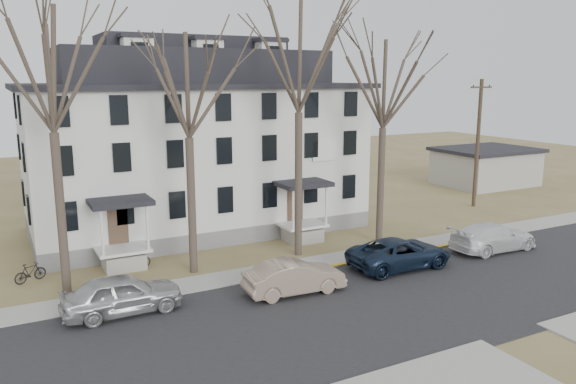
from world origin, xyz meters
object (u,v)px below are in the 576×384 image
utility_pole_far (478,142)px  car_tan (294,278)px  tree_far_left (48,60)px  tree_mid_left (187,78)px  car_white (493,238)px  bicycle_left (134,261)px  bicycle_right (30,273)px  boarding_house (196,145)px  tree_mid_right (384,77)px  car_navy (400,254)px  car_silver (122,295)px  tree_center (299,48)px

utility_pole_far → car_tan: size_ratio=2.06×
tree_far_left → tree_mid_left: (6.00, 0.00, -0.74)m
car_white → bicycle_left: car_white is taller
bicycle_left → bicycle_right: size_ratio=1.11×
boarding_house → tree_mid_right: 12.51m
tree_far_left → car_navy: (15.52, -4.38, -9.58)m
tree_mid_left → tree_mid_right: bearing=0.0°
boarding_house → tree_mid_left: 9.66m
bicycle_right → bicycle_left: bearing=-118.8°
utility_pole_far → car_navy: size_ratio=1.73×
car_navy → car_white: 6.53m
utility_pole_far → bicycle_right: utility_pole_far is taller
car_tan → car_navy: bearing=-81.6°
boarding_house → car_tan: (0.10, -13.09, -4.62)m
tree_mid_left → bicycle_left: size_ratio=7.40×
car_navy → car_silver: bearing=88.1°
tree_center → car_white: size_ratio=2.75×
boarding_house → tree_mid_right: (8.50, -8.15, 4.22)m
car_navy → car_white: bearing=-89.7°
car_navy → utility_pole_far: bearing=-57.1°
tree_mid_left → car_tan: (3.10, -4.93, -8.84)m
tree_far_left → car_tan: size_ratio=2.97×
tree_far_left → utility_pole_far: size_ratio=1.44×
utility_pole_far → bicycle_left: (-26.11, -2.50, -4.45)m
boarding_house → utility_pole_far: bearing=-10.9°
tree_mid_left → tree_mid_right: 11.50m
tree_mid_right → car_tan: (-8.40, -4.93, -8.84)m
tree_mid_left → car_white: size_ratio=2.39×
boarding_house → car_white: (13.04, -12.65, -4.60)m
boarding_house → utility_pole_far: boarding_house is taller
boarding_house → tree_mid_left: tree_mid_left is taller
tree_far_left → bicycle_left: bearing=26.6°
tree_far_left → bicycle_left: tree_far_left is taller
tree_mid_right → car_silver: bearing=-167.2°
tree_far_left → tree_mid_left: bearing=0.0°
car_navy → bicycle_right: size_ratio=3.55×
tree_far_left → bicycle_left: 10.59m
car_navy → bicycle_right: bearing=70.3°
car_tan → bicycle_right: 12.65m
car_white → bicycle_left: 19.66m
car_white → tree_mid_right: bearing=46.2°
boarding_house → tree_mid_right: bearing=-43.8°
tree_far_left → car_white: (22.04, -4.50, -9.57)m
car_navy → car_white: size_ratio=1.03×
tree_center → tree_far_left: bearing=180.0°
bicycle_right → tree_center: bearing=-122.5°
tree_far_left → bicycle_right: tree_far_left is taller
boarding_house → tree_center: 10.39m
tree_mid_left → bicycle_left: 9.67m
tree_mid_right → bicycle_left: 16.90m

